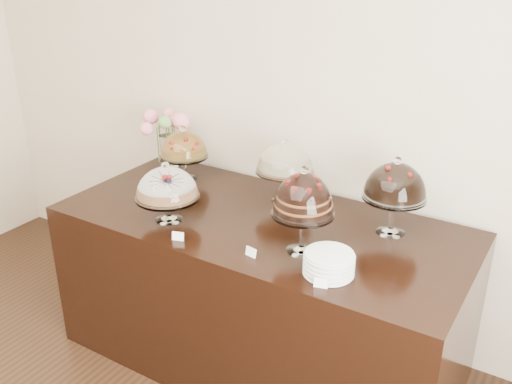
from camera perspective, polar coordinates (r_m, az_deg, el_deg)
The scene contains 12 objects.
wall_back at distance 3.35m, azimuth 3.22°, elevation 10.71°, with size 5.00×0.04×3.00m, color beige.
display_counter at distance 3.26m, azimuth 0.47°, elevation -9.90°, with size 2.20×1.00×0.90m, color black.
cake_stand_sugar_sponge at distance 2.99m, azimuth -8.91°, elevation 0.61°, with size 0.34×0.34×0.33m.
cake_stand_choco_layer at distance 2.62m, azimuth 4.76°, elevation -0.56°, with size 0.29×0.29×0.43m.
cake_stand_cheesecake at distance 3.16m, azimuth 2.93°, elevation 3.14°, with size 0.33×0.33×0.37m.
cake_stand_dark_choco at distance 2.87m, azimuth 13.77°, elevation 0.78°, with size 0.32×0.32×0.41m.
cake_stand_fruit_tart at distance 3.52m, azimuth -7.26°, elevation 4.56°, with size 0.30×0.30×0.34m.
flower_vase at distance 3.72m, azimuth -8.89°, elevation 6.04°, with size 0.36×0.27×0.38m.
plate_stack at distance 2.55m, azimuth 7.30°, elevation -7.13°, with size 0.22×0.22×0.10m.
price_card_left at distance 2.85m, azimuth -7.81°, elevation -4.40°, with size 0.06×0.01×0.04m, color white.
price_card_right at distance 2.47m, azimuth 6.50°, elevation -9.02°, with size 0.06×0.01×0.04m, color white.
price_card_extra at distance 2.68m, azimuth -0.51°, elevation -6.03°, with size 0.06×0.01×0.04m, color white.
Camera 1 is at (1.56, 0.13, 2.25)m, focal length 40.00 mm.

